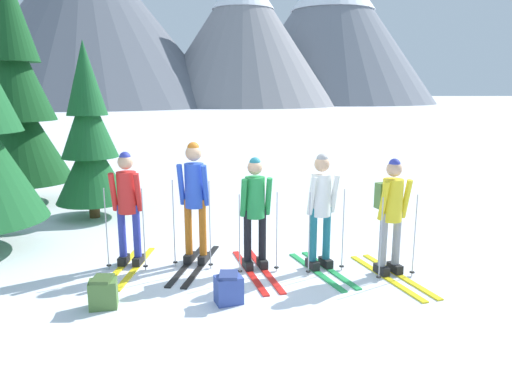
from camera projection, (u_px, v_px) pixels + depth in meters
ground_plane at (249, 268)px, 6.97m from camera, size 400.00×400.00×0.00m
skier_in_red at (128, 205)px, 6.87m from camera, size 0.61×1.72×1.70m
skier_in_blue at (194, 197)px, 6.94m from camera, size 0.62×1.77×1.82m
skier_in_green at (255, 208)px, 6.75m from camera, size 0.75×1.76×1.64m
skier_in_white at (321, 207)px, 6.74m from camera, size 0.85×1.57×1.69m
skier_in_yellow at (391, 211)px, 6.55m from camera, size 0.84×1.74×1.65m
pine_tree_near at (15, 95)px, 10.45m from camera, size 2.20×2.20×5.32m
pine_tree_far at (89, 139)px, 9.40m from camera, size 1.44×1.44×3.49m
backpack_on_snow_front at (103, 293)px, 5.66m from camera, size 0.36×0.30×0.38m
backpack_on_snow_beside at (229, 288)px, 5.78m from camera, size 0.38×0.33×0.38m
mountain_ridge_distant at (226, 25)px, 80.88m from camera, size 81.47×58.98×27.79m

